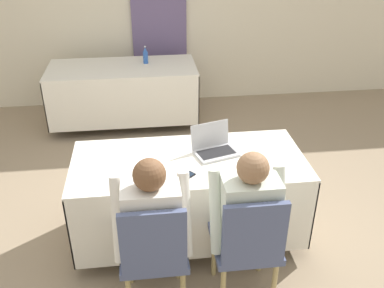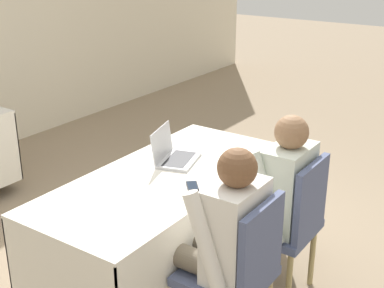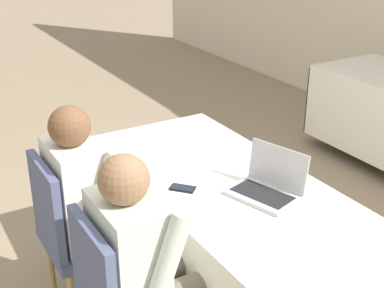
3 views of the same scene
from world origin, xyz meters
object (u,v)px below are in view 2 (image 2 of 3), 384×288
laptop (174,155)px  person_checkered_shirt (222,237)px  cell_phone (192,186)px  person_white_shirt (275,193)px  chair_near_right (289,221)px  chair_near_left (238,269)px

laptop → person_checkered_shirt: (-0.52, -0.69, -0.12)m
laptop → cell_phone: size_ratio=2.81×
person_checkered_shirt → laptop: bearing=-127.1°
laptop → person_white_shirt: size_ratio=0.32×
laptop → person_white_shirt: 0.71m
person_checkered_shirt → person_white_shirt: bearing=-180.0°
person_checkered_shirt → person_white_shirt: size_ratio=1.00×
cell_phone → chair_near_right: size_ratio=0.15×
person_checkered_shirt → person_white_shirt: same height
laptop → chair_near_left: laptop is taller
cell_phone → chair_near_left: size_ratio=0.15×
cell_phone → person_white_shirt: bearing=1.8°
cell_phone → chair_near_left: 0.60m
chair_near_left → person_checkered_shirt: (-0.00, 0.10, 0.16)m
chair_near_right → person_checkered_shirt: person_checkered_shirt is taller
person_checkered_shirt → chair_near_right: bearing=170.4°
chair_near_right → person_white_shirt: 0.19m
laptop → chair_near_left: size_ratio=0.41×
laptop → chair_near_right: size_ratio=0.41×
laptop → chair_near_right: bearing=-99.6°
chair_near_left → person_checkered_shirt: person_checkered_shirt is taller
cell_phone → chair_near_left: bearing=-71.1°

